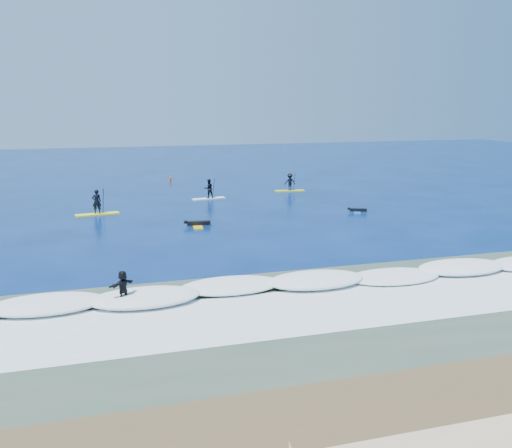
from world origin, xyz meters
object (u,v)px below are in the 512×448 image
object	(u,v)px
prone_paddler_near	(197,224)
wave_surfer	(123,288)
sup_paddler_right	(290,183)
prone_paddler_far	(357,211)
sup_paddler_center	(209,191)
marker_buoy	(170,179)
sup_paddler_left	(97,206)

from	to	relation	value
prone_paddler_near	wave_surfer	world-z (taller)	wave_surfer
sup_paddler_right	prone_paddler_near	distance (m)	17.59
prone_paddler_far	wave_surfer	size ratio (longest dim) A/B	1.00
prone_paddler_far	wave_surfer	distance (m)	24.97
sup_paddler_center	marker_buoy	world-z (taller)	sup_paddler_center
wave_surfer	marker_buoy	xyz separation A→B (m)	(7.48, 38.11, -0.53)
prone_paddler_near	wave_surfer	bearing A→B (deg)	163.66
sup_paddler_center	prone_paddler_far	bearing A→B (deg)	-53.40
wave_surfer	prone_paddler_far	bearing A→B (deg)	7.77
marker_buoy	prone_paddler_far	bearing A→B (deg)	-62.32
sup_paddler_left	prone_paddler_near	distance (m)	9.10
sup_paddler_center	marker_buoy	xyz separation A→B (m)	(-1.66, 12.35, -0.50)
sup_paddler_left	wave_surfer	xyz separation A→B (m)	(0.56, -21.08, 0.09)
wave_surfer	sup_paddler_center	bearing A→B (deg)	37.63
wave_surfer	marker_buoy	distance (m)	38.85
sup_paddler_right	marker_buoy	distance (m)	14.33
sup_paddler_left	sup_paddler_right	bearing A→B (deg)	12.83
sup_paddler_center	wave_surfer	size ratio (longest dim) A/B	1.56
prone_paddler_far	prone_paddler_near	bearing A→B (deg)	120.76
sup_paddler_center	prone_paddler_near	bearing A→B (deg)	-115.30
sup_paddler_right	wave_surfer	distance (m)	33.07
prone_paddler_far	marker_buoy	distance (m)	24.70
sup_paddler_left	sup_paddler_center	bearing A→B (deg)	17.77
sup_paddler_center	prone_paddler_far	distance (m)	13.68
prone_paddler_near	wave_surfer	distance (m)	15.98
wave_surfer	marker_buoy	bearing A→B (deg)	46.07
sup_paddler_left	prone_paddler_near	world-z (taller)	sup_paddler_left
sup_paddler_center	marker_buoy	bearing A→B (deg)	88.40
sup_paddler_center	prone_paddler_near	world-z (taller)	sup_paddler_center
sup_paddler_center	prone_paddler_near	distance (m)	11.42
sup_paddler_left	sup_paddler_center	distance (m)	10.78
wave_surfer	marker_buoy	size ratio (longest dim) A/B	3.08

